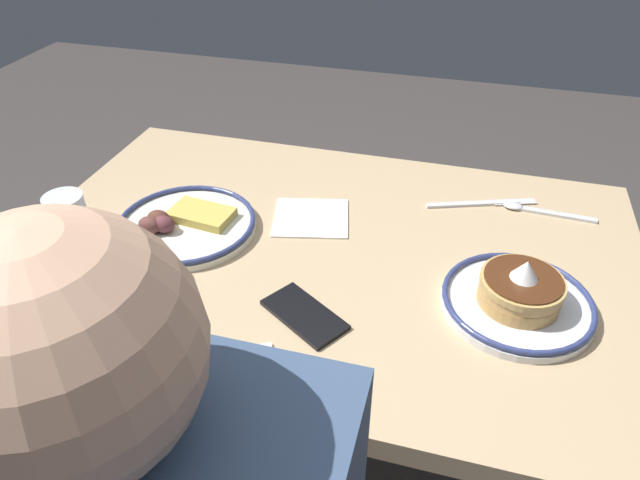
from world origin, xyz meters
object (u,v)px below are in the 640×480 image
paper_napkin (311,218)px  tea_spoon (536,210)px  butter_knife (482,203)px  cell_phone (304,315)px  plate_near_main (185,224)px  fork_near (213,356)px  plate_center_pancakes (518,297)px  drinking_glass (71,225)px

paper_napkin → tea_spoon: size_ratio=0.81×
butter_knife → cell_phone: bearing=58.0°
paper_napkin → butter_knife: 0.36m
plate_near_main → paper_napkin: 0.25m
plate_near_main → paper_napkin: bearing=-155.3°
tea_spoon → cell_phone: bearing=48.6°
fork_near → tea_spoon: size_ratio=0.89×
plate_center_pancakes → paper_napkin: size_ratio=1.66×
plate_center_pancakes → drinking_glass: 0.81m
drinking_glass → fork_near: drinking_glass is taller
plate_center_pancakes → tea_spoon: size_ratio=1.35×
plate_center_pancakes → butter_knife: (0.07, -0.31, -0.02)m
fork_near → tea_spoon: (-0.48, -0.55, 0.00)m
plate_center_pancakes → tea_spoon: 0.31m
paper_napkin → plate_near_main: bearing=24.7°
plate_near_main → tea_spoon: size_ratio=1.48×
drinking_glass → butter_knife: drinking_glass is taller
tea_spoon → plate_near_main: bearing=20.5°
cell_phone → plate_near_main: bearing=2.2°
drinking_glass → paper_napkin: bearing=-152.5°
plate_center_pancakes → paper_napkin: 0.43m
fork_near → cell_phone: bearing=-131.4°
drinking_glass → fork_near: (-0.36, 0.19, -0.05)m
drinking_glass → fork_near: bearing=152.6°
butter_knife → tea_spoon: bearing=-179.9°
plate_center_pancakes → plate_near_main: bearing=-5.5°
drinking_glass → butter_knife: size_ratio=0.49×
plate_near_main → plate_center_pancakes: bearing=174.5°
plate_near_main → cell_phone: size_ratio=1.90×
butter_knife → plate_near_main: bearing=24.1°
plate_near_main → tea_spoon: plate_near_main is taller
butter_knife → paper_napkin: bearing=23.7°
plate_near_main → plate_center_pancakes: size_ratio=1.10×
plate_center_pancakes → paper_napkin: (0.40, -0.16, -0.02)m
plate_near_main → fork_near: (-0.19, 0.29, -0.01)m
plate_near_main → drinking_glass: size_ratio=2.45×
paper_napkin → fork_near: bearing=84.5°
drinking_glass → butter_knife: bearing=-154.2°
paper_napkin → tea_spoon: (-0.44, -0.15, 0.00)m
tea_spoon → plate_center_pancakes: bearing=82.6°
drinking_glass → tea_spoon: size_ratio=0.60×
paper_napkin → cell_phone: bearing=103.9°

